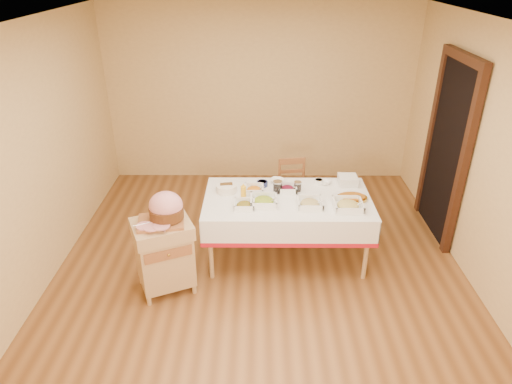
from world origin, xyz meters
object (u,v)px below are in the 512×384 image
plate_stack (348,180)px  brass_platter (352,198)px  ham_on_board (165,209)px  preserve_jar_right (298,187)px  dining_table (287,211)px  butcher_cart (164,252)px  mustard_bottle (243,192)px  bread_basket (226,188)px  dining_chair (293,191)px  preserve_jar_left (278,187)px

plate_stack → brass_platter: bearing=-92.3°
ham_on_board → preserve_jar_right: size_ratio=4.27×
dining_table → butcher_cart: size_ratio=2.30×
mustard_bottle → plate_stack: 1.25m
dining_table → bread_basket: (-0.68, 0.14, 0.21)m
mustard_bottle → ham_on_board: bearing=-144.0°
plate_stack → mustard_bottle: bearing=-163.3°
bread_basket → butcher_cart: bearing=-128.7°
preserve_jar_right → bread_basket: preserve_jar_right is taller
dining_chair → mustard_bottle: (-0.61, -0.85, 0.42)m
preserve_jar_left → brass_platter: size_ratio=0.40×
butcher_cart → mustard_bottle: bearing=36.1°
butcher_cart → dining_table: bearing=25.2°
preserve_jar_left → brass_platter: (0.80, -0.17, -0.04)m
preserve_jar_left → mustard_bottle: bearing=-157.8°
dining_table → butcher_cart: bearing=-154.8°
ham_on_board → preserve_jar_left: (1.12, 0.69, -0.10)m
mustard_bottle → plate_stack: mustard_bottle is taller
dining_chair → brass_platter: dining_chair is taller
dining_chair → mustard_bottle: 1.13m
butcher_cart → mustard_bottle: 1.05m
butcher_cart → plate_stack: 2.22m
preserve_jar_left → bread_basket: preserve_jar_left is taller
brass_platter → plate_stack: bearing=87.7°
dining_table → preserve_jar_right: preserve_jar_right is taller
bread_basket → mustard_bottle: bearing=-40.1°
preserve_jar_left → dining_chair: bearing=71.5°
dining_table → bread_basket: bearing=168.2°
butcher_cart → preserve_jar_right: (1.39, 0.77, 0.36)m
ham_on_board → butcher_cart: bearing=-142.0°
butcher_cart → brass_platter: bearing=16.0°
dining_table → bread_basket: bread_basket is taller
bread_basket → plate_stack: bearing=8.0°
dining_chair → ham_on_board: size_ratio=1.76×
butcher_cart → preserve_jar_right: bearing=28.9°
mustard_bottle → dining_chair: bearing=54.3°
ham_on_board → mustard_bottle: (0.74, 0.54, -0.08)m
ham_on_board → preserve_jar_left: 1.32m
preserve_jar_left → preserve_jar_right: 0.23m
butcher_cart → dining_chair: bearing=45.5°
butcher_cart → plate_stack: size_ratio=3.74×
preserve_jar_right → plate_stack: (0.59, 0.17, 0.00)m
dining_chair → preserve_jar_right: size_ratio=7.51×
butcher_cart → brass_platter: size_ratio=2.37×
preserve_jar_left → preserve_jar_right: size_ratio=1.23×
ham_on_board → plate_stack: size_ratio=2.22×
preserve_jar_right → brass_platter: bearing=-19.4°
preserve_jar_right → dining_table: bearing=-125.5°
preserve_jar_right → brass_platter: size_ratio=0.33×
bread_basket → brass_platter: bearing=-7.3°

